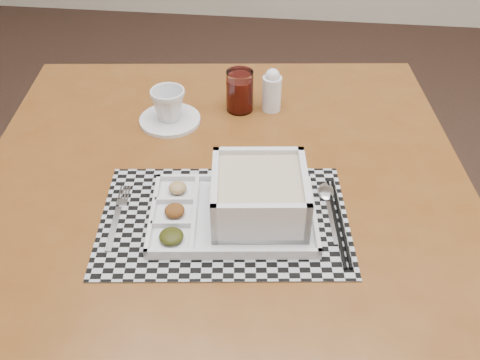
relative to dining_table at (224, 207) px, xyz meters
name	(u,v)px	position (x,y,z in m)	size (l,w,h in m)	color
floor	(338,313)	(0.34, 0.28, -0.71)	(5.00, 5.00, 0.00)	#311E18
dining_table	(224,207)	(0.00, 0.00, 0.00)	(1.18, 1.18, 0.79)	#5D3011
placemat	(224,219)	(0.02, -0.13, 0.08)	(0.48, 0.32, 0.00)	#A2A3A9
serving_tray	(251,201)	(0.07, -0.11, 0.12)	(0.34, 0.26, 0.10)	silver
fork	(119,215)	(-0.19, -0.14, 0.09)	(0.04, 0.19, 0.00)	silver
spoon	(327,196)	(0.22, -0.04, 0.09)	(0.04, 0.18, 0.01)	silver
chopsticks	(338,221)	(0.24, -0.11, 0.09)	(0.05, 0.24, 0.01)	black
saucer	(170,120)	(-0.16, 0.21, 0.09)	(0.15, 0.15, 0.01)	silver
cup	(168,104)	(-0.16, 0.21, 0.13)	(0.08, 0.08, 0.08)	silver
juice_glass	(240,92)	(0.00, 0.28, 0.13)	(0.07, 0.07, 0.11)	white
creamer_bottle	(272,90)	(0.08, 0.29, 0.14)	(0.05, 0.05, 0.11)	silver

